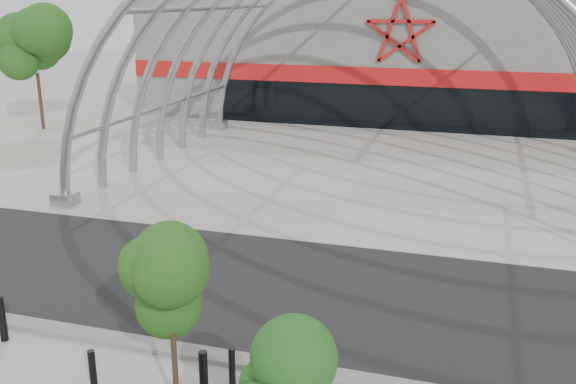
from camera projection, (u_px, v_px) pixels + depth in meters
ground at (235, 355)px, 14.15m from camera, size 140.00×140.00×0.00m
road at (283, 289)px, 17.34m from camera, size 140.00×7.00×0.02m
forecourt at (363, 175)px, 28.32m from camera, size 60.00×17.00×0.04m
kerb at (231, 359)px, 13.90m from camera, size 60.00×0.50×0.12m
arena_building at (414, 51)px, 43.57m from camera, size 34.00×15.24×8.00m
vault_canopy at (363, 175)px, 28.32m from camera, size 20.80×15.80×20.36m
street_tree_0 at (171, 294)px, 11.61m from camera, size 1.48×1.48×3.36m
bollard_0 at (2, 319)px, 14.61m from camera, size 0.18×0.18×1.09m
bollard_1 at (93, 371)px, 12.75m from camera, size 0.15×0.15×0.91m
bollard_2 at (204, 376)px, 12.41m from camera, size 0.17×0.17×1.08m
bollard_3 at (232, 367)px, 12.93m from camera, size 0.14×0.14×0.85m
bg_tree_0 at (35, 50)px, 36.63m from camera, size 3.00×3.00×6.45m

